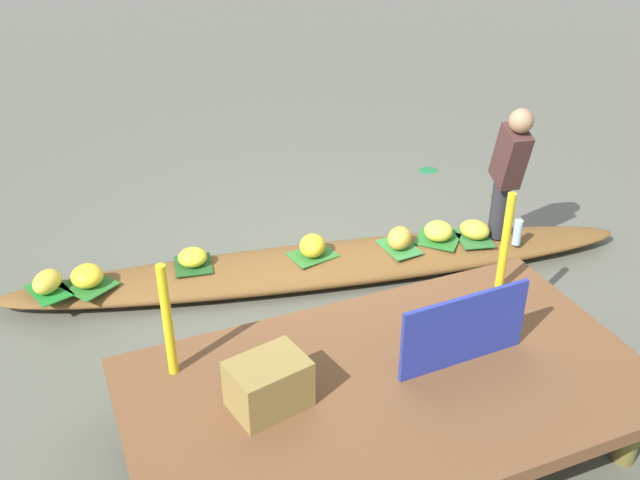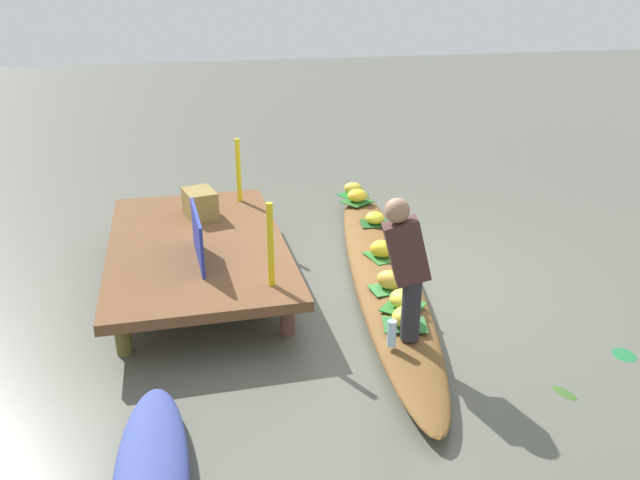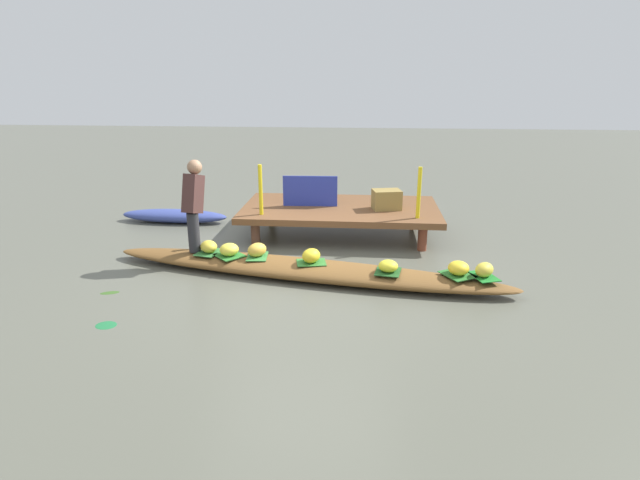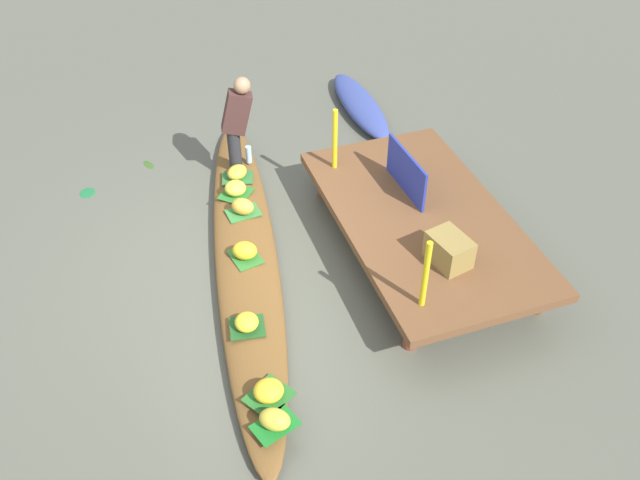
{
  "view_description": "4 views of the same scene",
  "coord_description": "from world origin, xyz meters",
  "px_view_note": "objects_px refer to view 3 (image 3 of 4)",
  "views": [
    {
      "loc": [
        2.09,
        4.9,
        3.44
      ],
      "look_at": [
        0.1,
        0.11,
        0.43
      ],
      "focal_mm": 40.68,
      "sensor_mm": 36.0,
      "label": 1
    },
    {
      "loc": [
        -5.89,
        2.1,
        3.03
      ],
      "look_at": [
        0.42,
        0.59,
        0.34
      ],
      "focal_mm": 35.65,
      "sensor_mm": 36.0,
      "label": 2
    },
    {
      "loc": [
        0.77,
        -6.23,
        2.54
      ],
      "look_at": [
        0.2,
        0.3,
        0.42
      ],
      "focal_mm": 28.67,
      "sensor_mm": 36.0,
      "label": 3
    },
    {
      "loc": [
        5.52,
        -1.07,
        5.22
      ],
      "look_at": [
        0.49,
        0.7,
        0.55
      ],
      "focal_mm": 38.42,
      "sensor_mm": 36.0,
      "label": 4
    }
  ],
  "objects_px": {
    "vendor_boat": "(303,269)",
    "banana_bunch_0": "(388,266)",
    "banana_bunch_3": "(458,268)",
    "banana_bunch_4": "(311,256)",
    "water_bottle": "(193,239)",
    "moored_boat": "(174,216)",
    "produce_crate": "(387,200)",
    "market_banner": "(310,191)",
    "banana_bunch_6": "(229,249)",
    "banana_bunch_5": "(209,247)",
    "banana_bunch_2": "(484,270)",
    "banana_bunch_1": "(257,250)",
    "vendor_person": "(194,201)"
  },
  "relations": [
    {
      "from": "banana_bunch_6",
      "to": "banana_bunch_3",
      "type": "bearing_deg",
      "value": -8.42
    },
    {
      "from": "banana_bunch_1",
      "to": "produce_crate",
      "type": "bearing_deg",
      "value": 43.75
    },
    {
      "from": "banana_bunch_0",
      "to": "banana_bunch_3",
      "type": "distance_m",
      "value": 0.85
    },
    {
      "from": "banana_bunch_1",
      "to": "vendor_person",
      "type": "bearing_deg",
      "value": 167.08
    },
    {
      "from": "banana_bunch_4",
      "to": "moored_boat",
      "type": "bearing_deg",
      "value": 138.33
    },
    {
      "from": "banana_bunch_5",
      "to": "banana_bunch_1",
      "type": "bearing_deg",
      "value": -8.75
    },
    {
      "from": "market_banner",
      "to": "produce_crate",
      "type": "bearing_deg",
      "value": -6.42
    },
    {
      "from": "banana_bunch_6",
      "to": "market_banner",
      "type": "bearing_deg",
      "value": 62.93
    },
    {
      "from": "water_bottle",
      "to": "vendor_person",
      "type": "bearing_deg",
      "value": -54.62
    },
    {
      "from": "vendor_boat",
      "to": "banana_bunch_2",
      "type": "bearing_deg",
      "value": 2.33
    },
    {
      "from": "banana_bunch_4",
      "to": "banana_bunch_5",
      "type": "relative_size",
      "value": 0.99
    },
    {
      "from": "moored_boat",
      "to": "produce_crate",
      "type": "bearing_deg",
      "value": -6.85
    },
    {
      "from": "banana_bunch_1",
      "to": "water_bottle",
      "type": "xyz_separation_m",
      "value": [
        -0.99,
        0.33,
        0.02
      ]
    },
    {
      "from": "banana_bunch_3",
      "to": "water_bottle",
      "type": "xyz_separation_m",
      "value": [
        -3.57,
        0.77,
        0.03
      ]
    },
    {
      "from": "banana_bunch_1",
      "to": "banana_bunch_5",
      "type": "height_order",
      "value": "banana_bunch_1"
    },
    {
      "from": "moored_boat",
      "to": "vendor_person",
      "type": "relative_size",
      "value": 1.55
    },
    {
      "from": "water_bottle",
      "to": "market_banner",
      "type": "distance_m",
      "value": 2.14
    },
    {
      "from": "banana_bunch_0",
      "to": "banana_bunch_4",
      "type": "bearing_deg",
      "value": 166.4
    },
    {
      "from": "banana_bunch_1",
      "to": "water_bottle",
      "type": "relative_size",
      "value": 1.17
    },
    {
      "from": "produce_crate",
      "to": "banana_bunch_1",
      "type": "bearing_deg",
      "value": -136.25
    },
    {
      "from": "banana_bunch_5",
      "to": "water_bottle",
      "type": "distance_m",
      "value": 0.37
    },
    {
      "from": "banana_bunch_0",
      "to": "vendor_boat",
      "type": "bearing_deg",
      "value": 166.36
    },
    {
      "from": "banana_bunch_4",
      "to": "market_banner",
      "type": "distance_m",
      "value": 2.02
    },
    {
      "from": "banana_bunch_4",
      "to": "water_bottle",
      "type": "height_order",
      "value": "water_bottle"
    },
    {
      "from": "banana_bunch_2",
      "to": "vendor_person",
      "type": "relative_size",
      "value": 0.22
    },
    {
      "from": "banana_bunch_0",
      "to": "produce_crate",
      "type": "distance_m",
      "value": 2.14
    },
    {
      "from": "banana_bunch_3",
      "to": "banana_bunch_4",
      "type": "distance_m",
      "value": 1.85
    },
    {
      "from": "moored_boat",
      "to": "banana_bunch_4",
      "type": "relative_size",
      "value": 7.25
    },
    {
      "from": "vendor_boat",
      "to": "banana_bunch_0",
      "type": "relative_size",
      "value": 22.6
    },
    {
      "from": "produce_crate",
      "to": "banana_bunch_0",
      "type": "bearing_deg",
      "value": -91.14
    },
    {
      "from": "banana_bunch_0",
      "to": "banana_bunch_2",
      "type": "distance_m",
      "value": 1.15
    },
    {
      "from": "vendor_person",
      "to": "moored_boat",
      "type": "bearing_deg",
      "value": 118.03
    },
    {
      "from": "vendor_boat",
      "to": "market_banner",
      "type": "bearing_deg",
      "value": 103.69
    },
    {
      "from": "banana_bunch_1",
      "to": "banana_bunch_5",
      "type": "xyz_separation_m",
      "value": [
        -0.7,
        0.11,
        -0.01
      ]
    },
    {
      "from": "banana_bunch_1",
      "to": "produce_crate",
      "type": "xyz_separation_m",
      "value": [
        1.78,
        1.7,
        0.33
      ]
    },
    {
      "from": "banana_bunch_0",
      "to": "banana_bunch_6",
      "type": "xyz_separation_m",
      "value": [
        -2.12,
        0.42,
        0.01
      ]
    },
    {
      "from": "banana_bunch_6",
      "to": "banana_bunch_5",
      "type": "bearing_deg",
      "value": 162.24
    },
    {
      "from": "vendor_boat",
      "to": "banana_bunch_5",
      "type": "distance_m",
      "value": 1.37
    },
    {
      "from": "vendor_person",
      "to": "banana_bunch_0",
      "type": "bearing_deg",
      "value": -13.13
    },
    {
      "from": "banana_bunch_1",
      "to": "banana_bunch_2",
      "type": "relative_size",
      "value": 0.99
    },
    {
      "from": "water_bottle",
      "to": "produce_crate",
      "type": "distance_m",
      "value": 3.1
    },
    {
      "from": "banana_bunch_3",
      "to": "banana_bunch_4",
      "type": "height_order",
      "value": "banana_bunch_4"
    },
    {
      "from": "banana_bunch_1",
      "to": "market_banner",
      "type": "relative_size",
      "value": 0.3
    },
    {
      "from": "moored_boat",
      "to": "banana_bunch_6",
      "type": "height_order",
      "value": "banana_bunch_6"
    },
    {
      "from": "banana_bunch_2",
      "to": "water_bottle",
      "type": "height_order",
      "value": "water_bottle"
    },
    {
      "from": "banana_bunch_6",
      "to": "vendor_person",
      "type": "distance_m",
      "value": 0.83
    },
    {
      "from": "vendor_boat",
      "to": "vendor_person",
      "type": "xyz_separation_m",
      "value": [
        -1.53,
        0.35,
        0.81
      ]
    },
    {
      "from": "banana_bunch_0",
      "to": "banana_bunch_5",
      "type": "xyz_separation_m",
      "value": [
        -2.43,
        0.51,
        0.01
      ]
    },
    {
      "from": "banana_bunch_0",
      "to": "water_bottle",
      "type": "height_order",
      "value": "water_bottle"
    },
    {
      "from": "moored_boat",
      "to": "banana_bunch_0",
      "type": "xyz_separation_m",
      "value": [
        3.73,
        -2.68,
        0.17
      ]
    }
  ]
}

